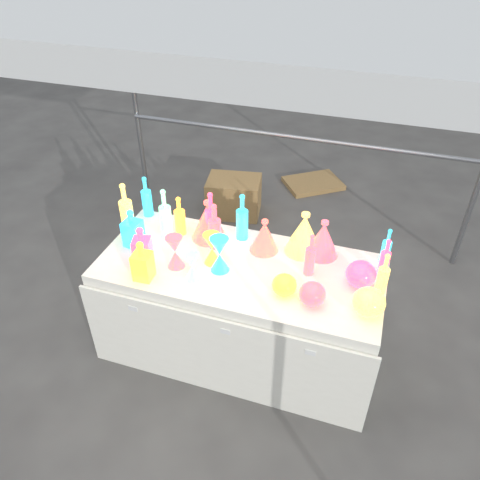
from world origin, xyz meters
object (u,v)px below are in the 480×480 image
(cardboard_box_closed, at_px, (234,196))
(decanter_0, at_px, (142,260))
(globe_0, at_px, (284,286))
(display_table, at_px, (240,309))
(bottle_0, at_px, (180,216))
(lampshade_0, at_px, (208,219))

(cardboard_box_closed, relative_size, decanter_0, 1.95)
(cardboard_box_closed, relative_size, globe_0, 3.56)
(cardboard_box_closed, height_order, globe_0, globe_0)
(display_table, bearing_deg, bottle_0, 156.34)
(cardboard_box_closed, distance_m, lampshade_0, 1.64)
(decanter_0, bearing_deg, display_table, 25.20)
(decanter_0, relative_size, lampshade_0, 0.95)
(bottle_0, height_order, decanter_0, bottle_0)
(display_table, relative_size, cardboard_box_closed, 3.52)
(display_table, bearing_deg, decanter_0, -151.58)
(decanter_0, distance_m, globe_0, 0.86)
(decanter_0, height_order, lampshade_0, lampshade_0)
(bottle_0, xyz_separation_m, decanter_0, (-0.02, -0.50, -0.01))
(globe_0, bearing_deg, display_table, 154.38)
(bottle_0, bearing_deg, decanter_0, -92.44)
(display_table, height_order, cardboard_box_closed, display_table)
(cardboard_box_closed, bearing_deg, lampshade_0, -87.41)
(bottle_0, height_order, globe_0, bottle_0)
(bottle_0, relative_size, globe_0, 1.97)
(display_table, relative_size, lampshade_0, 6.49)
(bottle_0, distance_m, decanter_0, 0.50)
(cardboard_box_closed, xyz_separation_m, bottle_0, (0.12, -1.46, 0.70))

